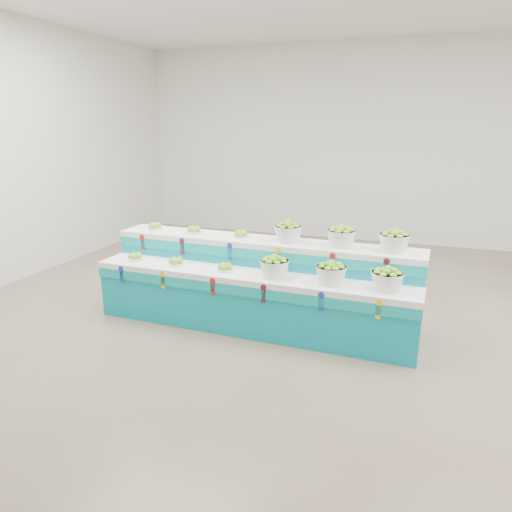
{
  "coord_description": "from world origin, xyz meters",
  "views": [
    {
      "loc": [
        0.94,
        -5.04,
        2.41
      ],
      "look_at": [
        -0.87,
        0.11,
        0.87
      ],
      "focal_mm": 33.05,
      "sensor_mm": 36.0,
      "label": 1
    }
  ],
  "objects_px": {
    "display_stand": "(256,284)",
    "basket_lower_left": "(275,267)",
    "plate_upper_mid": "(194,229)",
    "basket_upper_right": "(394,241)"
  },
  "relations": [
    {
      "from": "display_stand",
      "to": "plate_upper_mid",
      "type": "bearing_deg",
      "value": 165.89
    },
    {
      "from": "display_stand",
      "to": "basket_lower_left",
      "type": "bearing_deg",
      "value": -37.1
    },
    {
      "from": "display_stand",
      "to": "basket_lower_left",
      "type": "height_order",
      "value": "display_stand"
    },
    {
      "from": "basket_lower_left",
      "to": "basket_upper_right",
      "type": "height_order",
      "value": "basket_upper_right"
    },
    {
      "from": "plate_upper_mid",
      "to": "basket_upper_right",
      "type": "height_order",
      "value": "basket_upper_right"
    },
    {
      "from": "basket_upper_right",
      "to": "basket_lower_left",
      "type": "bearing_deg",
      "value": -160.64
    },
    {
      "from": "display_stand",
      "to": "basket_lower_left",
      "type": "xyz_separation_m",
      "value": [
        0.31,
        -0.25,
        0.33
      ]
    },
    {
      "from": "plate_upper_mid",
      "to": "basket_upper_right",
      "type": "bearing_deg",
      "value": -1.97
    },
    {
      "from": "display_stand",
      "to": "plate_upper_mid",
      "type": "height_order",
      "value": "plate_upper_mid"
    },
    {
      "from": "plate_upper_mid",
      "to": "basket_upper_right",
      "type": "xyz_separation_m",
      "value": [
        2.53,
        -0.09,
        0.07
      ]
    }
  ]
}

